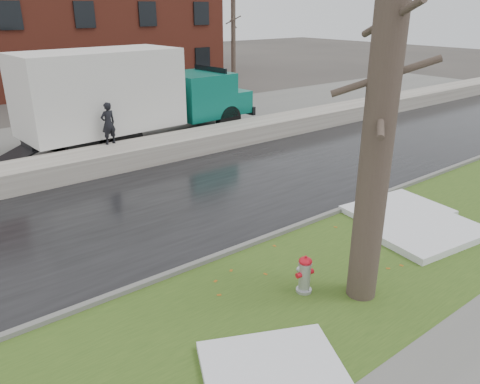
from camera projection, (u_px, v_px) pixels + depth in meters
ground at (309, 250)px, 11.30m from camera, size 120.00×120.00×0.00m
verge at (350, 271)px, 10.37m from camera, size 60.00×4.50×0.04m
road at (205, 195)px, 14.58m from camera, size 60.00×7.00×0.03m
parking_lot at (98, 138)px, 20.80m from camera, size 60.00×9.00×0.03m
curb at (281, 233)px, 12.00m from camera, size 60.00×0.15×0.14m
snowbank at (142, 153)px, 17.52m from camera, size 60.00×1.60×0.75m
brick_building at (21, 14)px, 32.55m from camera, size 26.00×12.00×10.00m
bg_tree_right at (233, 36)px, 36.79m from camera, size 1.40×1.62×6.50m
fire_hydrant at (305, 273)px, 9.43m from camera, size 0.41×0.36×0.82m
tree at (380, 117)px, 8.18m from camera, size 1.32×1.53×7.22m
box_truck at (129, 95)px, 19.19m from camera, size 11.93×3.43×3.95m
worker at (108, 123)px, 17.00m from camera, size 0.61×0.44×1.54m
snow_patch_near at (398, 211)px, 13.15m from camera, size 2.82×2.30×0.16m
snow_patch_far at (272, 368)px, 7.46m from camera, size 2.67×2.39×0.14m
snow_patch_side at (431, 233)px, 11.85m from camera, size 3.00×2.13×0.18m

